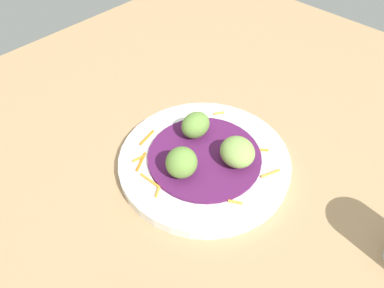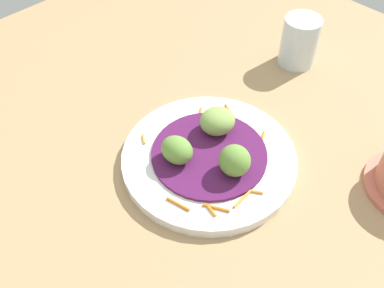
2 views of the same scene
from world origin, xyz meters
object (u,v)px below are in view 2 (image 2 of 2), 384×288
at_px(main_plate, 209,159).
at_px(water_glass, 299,41).
at_px(guac_scoop_center, 235,161).
at_px(guac_scoop_right, 217,121).
at_px(guac_scoop_left, 177,150).

xyz_separation_m(main_plate, water_glass, (-0.30, -0.06, 0.04)).
relative_size(main_plate, water_glass, 2.86).
bearing_deg(guac_scoop_center, guac_scoop_right, -120.40).
xyz_separation_m(guac_scoop_left, guac_scoop_right, (-0.08, 0.00, 0.00)).
distance_m(main_plate, guac_scoop_left, 0.06).
bearing_deg(water_glass, guac_scoop_center, 19.67).
bearing_deg(guac_scoop_right, guac_scoop_center, 59.60).
bearing_deg(water_glass, guac_scoop_right, 7.59).
relative_size(guac_scoop_left, guac_scoop_center, 1.07).
xyz_separation_m(guac_scoop_right, water_glass, (-0.26, -0.03, 0.00)).
bearing_deg(water_glass, guac_scoop_left, 5.62).
xyz_separation_m(main_plate, guac_scoop_center, (0.00, 0.05, 0.04)).
bearing_deg(guac_scoop_left, water_glass, -174.38).
height_order(guac_scoop_left, guac_scoop_right, guac_scoop_right).
relative_size(main_plate, guac_scoop_center, 5.68).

